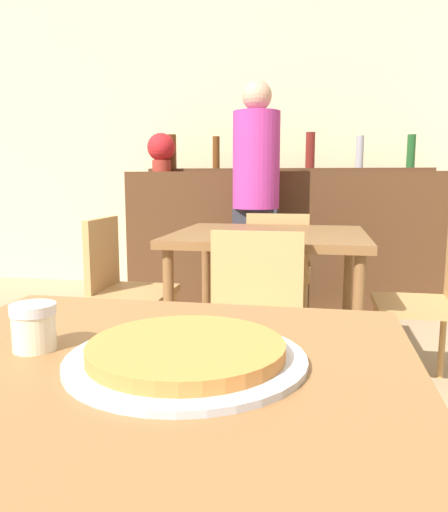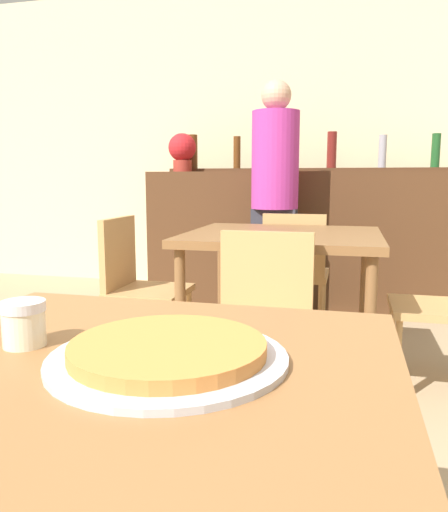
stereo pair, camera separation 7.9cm
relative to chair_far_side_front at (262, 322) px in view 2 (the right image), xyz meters
name	(u,v)px [view 2 (the right image)]	position (x,y,z in m)	size (l,w,h in m)	color
wall_back	(311,139)	(-0.05, 2.84, 0.91)	(8.00, 0.05, 2.80)	beige
dining_table_near	(127,408)	(-0.05, -1.12, 0.16)	(0.94, 0.83, 0.74)	brown
dining_table_far	(283,250)	(0.00, 0.62, 0.20)	(0.96, 0.89, 0.78)	brown
bar_counter	(304,238)	(-0.05, 2.33, 0.06)	(2.60, 0.56, 1.10)	#4C2D19
bar_back_shelf	(302,163)	(-0.09, 2.47, 0.69)	(2.39, 0.24, 0.35)	#4C2D19
chair_far_side_front	(262,322)	(0.00, 0.00, 0.00)	(0.40, 0.40, 0.83)	tan
chair_far_side_back	(295,268)	(0.00, 1.24, 0.00)	(0.40, 0.40, 0.83)	tan
chair_far_side_left	(137,281)	(-0.80, 0.62, 0.00)	(0.40, 0.40, 0.83)	tan
pizza_tray	(168,352)	(0.03, -1.11, 0.27)	(0.41, 0.41, 0.04)	#B7B7BC
cheese_shaker	(24,323)	(-0.26, -1.10, 0.29)	(0.08, 0.08, 0.09)	beige
person_standing	(275,193)	(-0.21, 1.75, 0.45)	(0.34, 0.34, 1.73)	#2D2D38
potted_plant	(182,150)	(-1.10, 2.28, 0.80)	(0.24, 0.24, 0.33)	maroon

